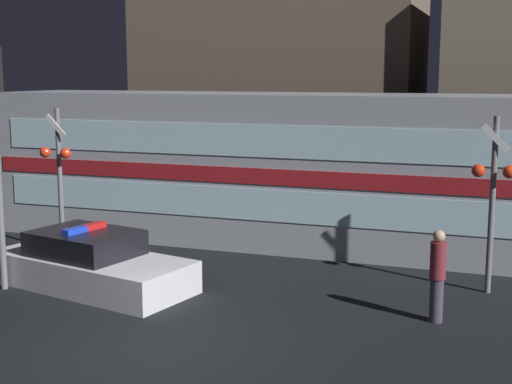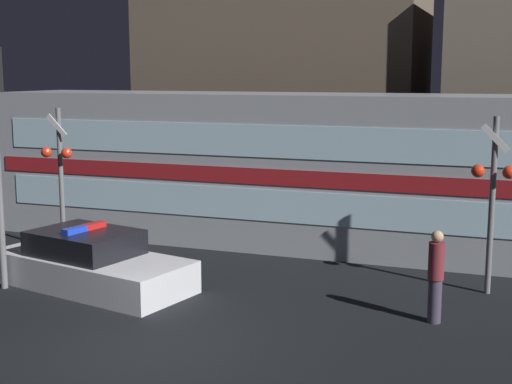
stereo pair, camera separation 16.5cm
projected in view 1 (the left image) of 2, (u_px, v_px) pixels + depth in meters
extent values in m
plane|color=black|center=(151.00, 349.00, 11.68)|extent=(120.00, 120.00, 0.00)
cube|color=#999EA5|center=(393.00, 174.00, 17.84)|extent=(21.70, 3.06, 3.94)
cube|color=maroon|center=(383.00, 183.00, 16.41)|extent=(21.27, 0.03, 0.39)
cube|color=silver|center=(382.00, 213.00, 16.53)|extent=(20.62, 0.02, 0.79)
cube|color=silver|center=(384.00, 145.00, 16.27)|extent=(20.62, 0.02, 0.79)
cube|color=silver|center=(92.00, 271.00, 14.99)|extent=(4.69, 2.75, 0.68)
cube|color=black|center=(85.00, 243.00, 14.99)|extent=(2.41, 2.04, 0.51)
cube|color=blue|center=(75.00, 231.00, 14.70)|extent=(0.32, 0.58, 0.12)
cube|color=red|center=(94.00, 226.00, 15.16)|extent=(0.32, 0.58, 0.12)
cylinder|color=#3F384C|center=(436.00, 300.00, 12.88)|extent=(0.24, 0.24, 0.81)
cylinder|color=maroon|center=(438.00, 260.00, 12.76)|extent=(0.29, 0.29, 0.67)
sphere|color=tan|center=(439.00, 236.00, 12.69)|extent=(0.22, 0.22, 0.22)
cylinder|color=slate|center=(492.00, 206.00, 14.38)|extent=(0.12, 0.12, 3.63)
sphere|color=red|center=(478.00, 171.00, 14.23)|extent=(0.27, 0.27, 0.27)
sphere|color=red|center=(509.00, 172.00, 14.03)|extent=(0.27, 0.27, 0.27)
cube|color=white|center=(496.00, 138.00, 14.08)|extent=(0.58, 0.03, 0.58)
cylinder|color=slate|center=(60.00, 181.00, 17.67)|extent=(0.12, 0.12, 3.63)
sphere|color=red|center=(45.00, 152.00, 17.52)|extent=(0.27, 0.27, 0.27)
sphere|color=red|center=(66.00, 153.00, 17.32)|extent=(0.27, 0.27, 0.27)
cube|color=white|center=(56.00, 126.00, 17.37)|extent=(0.58, 0.03, 0.58)
cube|color=brown|center=(282.00, 94.00, 26.71)|extent=(10.06, 5.34, 7.38)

